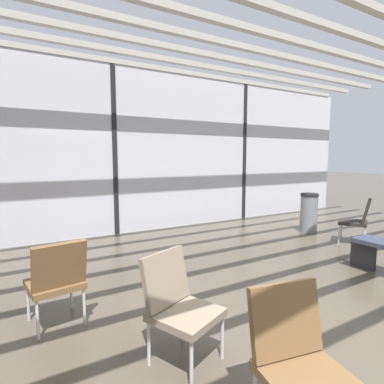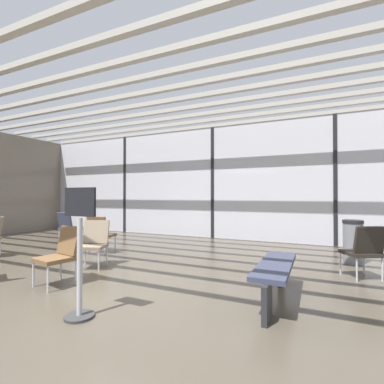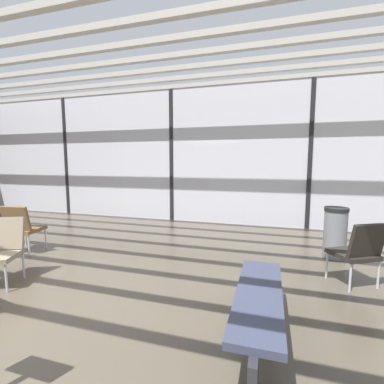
{
  "view_description": "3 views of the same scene",
  "coord_description": "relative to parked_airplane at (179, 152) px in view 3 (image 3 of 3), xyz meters",
  "views": [
    {
      "loc": [
        -1.87,
        -1.26,
        1.64
      ],
      "look_at": [
        0.31,
        2.48,
        1.15
      ],
      "focal_mm": 28.71,
      "sensor_mm": 36.0,
      "label": 1
    },
    {
      "loc": [
        3.08,
        -3.09,
        1.35
      ],
      "look_at": [
        -1.25,
        6.3,
        1.48
      ],
      "focal_mm": 25.66,
      "sensor_mm": 36.0,
      "label": 2
    },
    {
      "loc": [
        2.64,
        -1.72,
        1.63
      ],
      "look_at": [
        0.25,
        6.29,
        0.67
      ],
      "focal_mm": 24.99,
      "sensor_mm": 36.0,
      "label": 3
    }
  ],
  "objects": [
    {
      "name": "window_mullion_2",
      "position": [
        5.2,
        -5.42,
        -0.32
      ],
      "size": [
        0.1,
        0.12,
        3.55
      ],
      "primitive_type": "cube",
      "color": "black",
      "rests_on": "ground"
    },
    {
      "name": "window_mullion_0",
      "position": [
        -1.8,
        -5.42,
        -0.32
      ],
      "size": [
        0.1,
        0.12,
        3.55
      ],
      "primitive_type": "cube",
      "color": "black",
      "rests_on": "ground"
    },
    {
      "name": "window_mullion_1",
      "position": [
        1.7,
        -5.42,
        -0.32
      ],
      "size": [
        0.1,
        0.12,
        3.55
      ],
      "primitive_type": "cube",
      "color": "black",
      "rests_on": "ground"
    },
    {
      "name": "trash_bin",
      "position": [
        5.4,
        -7.44,
        -1.66
      ],
      "size": [
        0.38,
        0.38,
        0.86
      ],
      "color": "slate",
      "rests_on": "ground"
    },
    {
      "name": "lounge_chair_4",
      "position": [
        0.91,
        -9.78,
        -1.6
      ],
      "size": [
        0.65,
        0.67,
        0.87
      ],
      "rotation": [
        0.0,
        0.0,
        0.4
      ],
      "color": "#7F705B",
      "rests_on": "ground"
    },
    {
      "name": "lounge_chair_7",
      "position": [
        0.13,
        -8.77,
        -1.6
      ],
      "size": [
        0.55,
        0.59,
        0.87
      ],
      "rotation": [
        0.0,
        0.0,
        3.28
      ],
      "color": "brown",
      "rests_on": "ground"
    },
    {
      "name": "waiting_bench",
      "position": [
        4.27,
        -10.01,
        -1.73
      ],
      "size": [
        0.41,
        1.7,
        0.47
      ],
      "rotation": [
        0.0,
        0.0,
        1.58
      ],
      "color": "#33384C",
      "rests_on": "ground"
    },
    {
      "name": "glass_curtain_wall",
      "position": [
        1.7,
        -5.42,
        -0.32
      ],
      "size": [
        14.0,
        0.08,
        3.55
      ],
      "primitive_type": "cube",
      "color": "silver",
      "rests_on": "ground"
    },
    {
      "name": "parked_airplane",
      "position": [
        0.0,
        0.0,
        0.0
      ],
      "size": [
        10.94,
        4.18,
        4.18
      ],
      "color": "silver",
      "rests_on": "ground"
    },
    {
      "name": "lounge_chair_6",
      "position": [
        5.45,
        -8.53,
        -1.6
      ],
      "size": [
        0.67,
        0.69,
        0.87
      ],
      "rotation": [
        0.0,
        0.0,
        3.64
      ],
      "color": "#28231E",
      "rests_on": "ground"
    },
    {
      "name": "ceiling_slats",
      "position": [
        1.7,
        -8.72,
        1.51
      ],
      "size": [
        13.72,
        6.72,
        0.1
      ],
      "color": "#B7B2A8",
      "rests_on": "glass_curtain_wall"
    }
  ]
}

